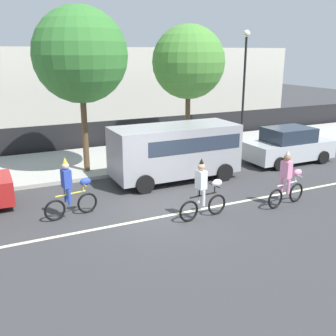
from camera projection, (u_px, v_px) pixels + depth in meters
The scene contains 13 objects.
ground_plane at pixel (165, 209), 12.78m from camera, with size 80.00×80.00×0.00m, color #38383A.
road_centre_line at pixel (171, 215), 12.35m from camera, with size 36.00×0.14×0.01m, color beige.
sidewalk_curb at pixel (106, 160), 18.38m from camera, with size 60.00×5.00×0.15m, color #ADAAA3.
fence_line at pixel (89, 135), 20.72m from camera, with size 40.00×0.08×1.40m, color black.
building_backdrop at pixel (97, 85), 28.82m from camera, with size 28.00×8.00×5.24m, color beige.
parade_cyclist_cobalt at pixel (71, 191), 12.00m from camera, with size 1.71×0.53×1.92m.
parade_cyclist_zebra at pixel (204, 192), 11.90m from camera, with size 1.72×0.50×1.92m.
parade_cyclist_pink at pixel (287, 181), 12.92m from camera, with size 1.71×0.53×1.92m.
parked_van_grey at pixel (176, 148), 15.49m from camera, with size 5.00×2.22×2.18m.
parked_car_silver at pixel (289, 146), 18.04m from camera, with size 4.10×1.92×1.64m.
street_lamp_post at pixel (245, 71), 20.41m from camera, with size 0.36×0.36×5.86m.
street_tree_near_lamp at pixel (80, 55), 15.18m from camera, with size 3.71×3.71×6.52m.
street_tree_far_corner at pixel (188, 62), 18.39m from camera, with size 3.44×3.44×6.05m.
Camera 1 is at (-5.03, -10.76, 4.91)m, focal length 42.00 mm.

